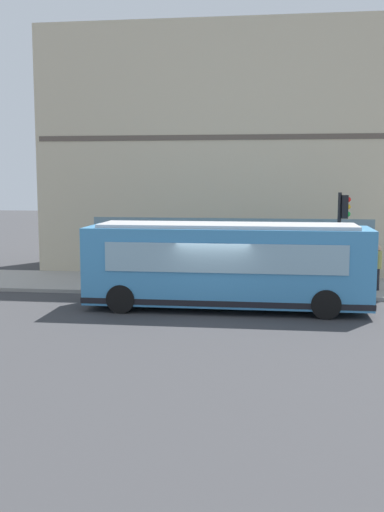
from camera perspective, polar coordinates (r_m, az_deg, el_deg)
The scene contains 8 objects.
ground at distance 21.62m, azimuth 2.13°, elevation -5.21°, with size 120.00×120.00×0.00m, color #38383A.
sidewalk_curb at distance 26.45m, azimuth 3.18°, elevation -2.71°, with size 4.72×40.00×0.15m, color #9E9991.
building_corner at distance 31.49m, azimuth 4.05°, elevation 9.54°, with size 6.22×18.64×11.81m.
city_bus_nearside at distance 21.84m, azimuth 3.22°, elevation -0.94°, with size 2.64×10.05×3.07m.
traffic_light_near_corner at distance 24.36m, azimuth 13.83°, elevation 2.94°, with size 0.32×0.49×3.96m.
fire_hydrant at distance 24.72m, azimuth 3.49°, elevation -2.40°, with size 0.35×0.35×0.74m.
pedestrian_by_light_pole at distance 25.81m, azimuth 16.90°, elevation -0.72°, with size 0.32×0.32×1.83m.
newspaper_vending_box at distance 26.88m, azimuth 13.97°, elevation -1.61°, with size 0.44×0.42×0.90m.
Camera 1 is at (-21.00, -2.02, 4.74)m, focal length 42.95 mm.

